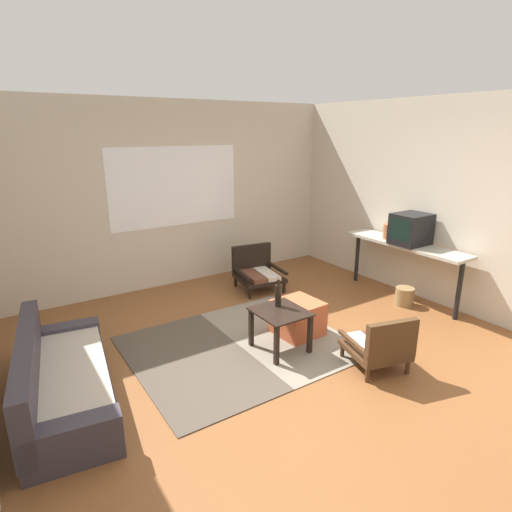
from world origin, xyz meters
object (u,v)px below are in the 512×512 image
Objects in this scene: console_shelf at (405,249)px; clay_vase at (390,231)px; armchair_striped_foreground at (380,345)px; glass_bottle at (278,295)px; armchair_by_window at (257,270)px; wicker_basket at (404,296)px; ottoman_orange at (298,318)px; coffee_table at (280,319)px; crt_television at (411,229)px; couch at (60,381)px.

console_shelf is 5.61× the size of clay_vase.
glass_bottle is at bearing 118.95° from armchair_striped_foreground.
armchair_by_window is 2.89× the size of wicker_basket.
ottoman_orange is at bearing -170.09° from clay_vase.
crt_television is at bearing 4.49° from coffee_table.
crt_television is at bearing -92.82° from console_shelf.
wicker_basket is (2.13, 0.05, -0.23)m from coffee_table.
glass_bottle is at bearing -178.35° from crt_television.
armchair_striped_foreground reaches higher than ottoman_orange.
console_shelf is (1.70, 1.09, 0.46)m from armchair_striped_foreground.
coffee_table is 0.46m from ottoman_orange.
couch is at bearing -155.04° from armchair_by_window.
armchair_by_window is 1.05× the size of armchair_striped_foreground.
crt_television is (2.29, 0.18, 0.65)m from coffee_table.
glass_bottle is (0.05, 0.12, 0.23)m from coffee_table.
wicker_basket is at bearing -51.13° from armchair_by_window.
glass_bottle is 1.22× the size of wicker_basket.
crt_television reaches higher than console_shelf.
armchair_by_window is at bearing 141.82° from clay_vase.
wicker_basket is at bearing 30.14° from armchair_striped_foreground.
glass_bottle is at bearing -5.24° from couch.
ottoman_orange is at bearing 11.53° from glass_bottle.
ottoman_orange is at bearing -178.19° from console_shelf.
clay_vase is (-0.00, 0.27, 0.20)m from console_shelf.
console_shelf is 3.89× the size of crt_television.
wicker_basket is (-0.16, -0.47, -0.80)m from clay_vase.
clay_vase is 2.30m from glass_bottle.
ottoman_orange is at bearing 25.33° from coffee_table.
clay_vase is at bearing 12.70° from coffee_table.
coffee_table is 1.04m from armchair_striped_foreground.
ottoman_orange is at bearing 100.87° from armchair_striped_foreground.
couch is 4.26m from wicker_basket.
console_shelf is at bearing 50.63° from wicker_basket.
wicker_basket is (1.74, -0.14, -0.08)m from ottoman_orange.
couch is 2.82× the size of armchair_striped_foreground.
couch is 3.92× the size of ottoman_orange.
couch is at bearing 174.76° from glass_bottle.
armchair_striped_foreground is (2.71, -1.16, 0.06)m from couch.
couch reaches higher than coffee_table.
clay_vase is (1.90, 0.33, 0.72)m from ottoman_orange.
armchair_by_window is 2.36× the size of glass_bottle.
wicker_basket is (1.54, 0.89, -0.14)m from armchair_striped_foreground.
crt_television is at bearing -45.44° from armchair_by_window.
crt_television is at bearing -0.12° from ottoman_orange.
couch is 3.23m from armchair_by_window.
ottoman_orange is (-0.20, 1.03, -0.06)m from armchair_striped_foreground.
crt_television reaches higher than glass_bottle.
ottoman_orange is 1.97× the size of wicker_basket.
coffee_table is 1.82× the size of glass_bottle.
clay_vase is at bearing 9.91° from ottoman_orange.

